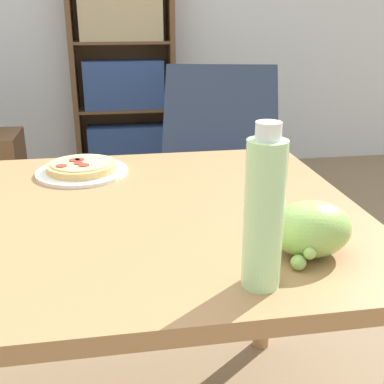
{
  "coord_description": "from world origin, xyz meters",
  "views": [
    {
      "loc": [
        0.21,
        -1.16,
        1.18
      ],
      "look_at": [
        0.37,
        -0.18,
        0.81
      ],
      "focal_mm": 45.0,
      "sensor_mm": 36.0,
      "label": 1
    }
  ],
  "objects_px": {
    "pizza_on_plate": "(82,169)",
    "drink_bottle": "(264,213)",
    "bookshelf": "(124,82)",
    "lounge_chair_far": "(220,173)",
    "grape_bunch": "(311,230)"
  },
  "relations": [
    {
      "from": "grape_bunch",
      "to": "drink_bottle",
      "type": "bearing_deg",
      "value": -144.2
    },
    {
      "from": "drink_bottle",
      "to": "lounge_chair_far",
      "type": "height_order",
      "value": "drink_bottle"
    },
    {
      "from": "pizza_on_plate",
      "to": "lounge_chair_far",
      "type": "xyz_separation_m",
      "value": [
        0.7,
        1.32,
        -0.48
      ]
    },
    {
      "from": "grape_bunch",
      "to": "drink_bottle",
      "type": "xyz_separation_m",
      "value": [
        -0.12,
        -0.09,
        0.08
      ]
    },
    {
      "from": "pizza_on_plate",
      "to": "bookshelf",
      "type": "xyz_separation_m",
      "value": [
        0.19,
        2.29,
        -0.07
      ]
    },
    {
      "from": "bookshelf",
      "to": "drink_bottle",
      "type": "bearing_deg",
      "value": -87.34
    },
    {
      "from": "pizza_on_plate",
      "to": "grape_bunch",
      "type": "distance_m",
      "value": 0.72
    },
    {
      "from": "pizza_on_plate",
      "to": "lounge_chair_far",
      "type": "relative_size",
      "value": 0.29
    },
    {
      "from": "bookshelf",
      "to": "pizza_on_plate",
      "type": "bearing_deg",
      "value": -94.65
    },
    {
      "from": "grape_bunch",
      "to": "pizza_on_plate",
      "type": "bearing_deg",
      "value": 128.39
    },
    {
      "from": "drink_bottle",
      "to": "bookshelf",
      "type": "height_order",
      "value": "bookshelf"
    },
    {
      "from": "pizza_on_plate",
      "to": "drink_bottle",
      "type": "bearing_deg",
      "value": -63.6
    },
    {
      "from": "pizza_on_plate",
      "to": "lounge_chair_far",
      "type": "bearing_deg",
      "value": 61.92
    },
    {
      "from": "pizza_on_plate",
      "to": "drink_bottle",
      "type": "xyz_separation_m",
      "value": [
        0.32,
        -0.65,
        0.12
      ]
    },
    {
      "from": "lounge_chair_far",
      "to": "bookshelf",
      "type": "bearing_deg",
      "value": 130.6
    }
  ]
}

